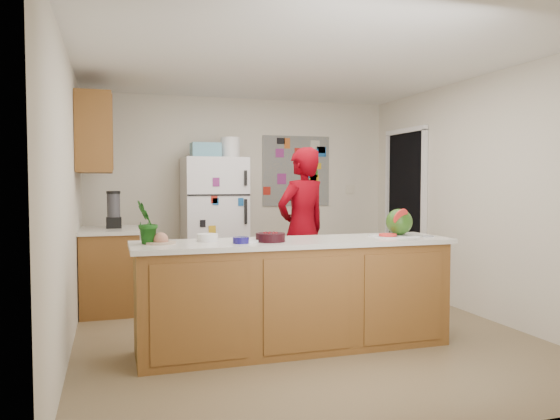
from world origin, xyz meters
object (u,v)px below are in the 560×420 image
object	(u,v)px
refrigerator	(214,227)
person	(302,229)
watermelon	(399,222)
cherry_bowl	(270,237)

from	to	relation	value
refrigerator	person	xyz separation A→B (m)	(0.78, -1.07, 0.04)
watermelon	cherry_bowl	distance (m)	1.22
person	cherry_bowl	size ratio (longest dim) A/B	7.44
person	watermelon	size ratio (longest dim) A/B	7.58
refrigerator	cherry_bowl	bearing A→B (deg)	-89.59
refrigerator	person	distance (m)	1.32
watermelon	cherry_bowl	world-z (taller)	watermelon
person	refrigerator	bearing A→B (deg)	-75.66
refrigerator	watermelon	bearing A→B (deg)	-62.54
person	cherry_bowl	distance (m)	1.57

